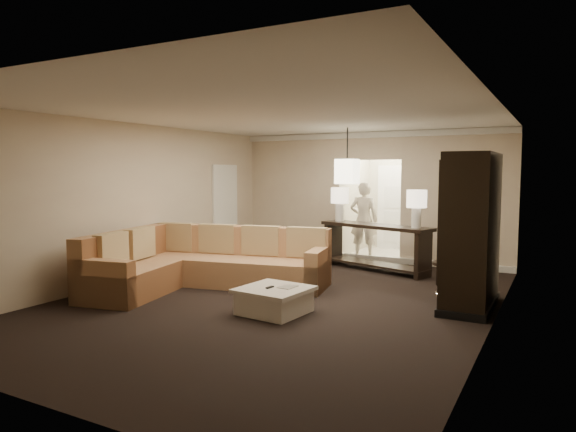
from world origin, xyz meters
The scene contains 19 objects.
ground centered at (0.00, 0.00, 0.00)m, with size 8.00×8.00×0.00m, color black.
wall_back centered at (0.00, 4.00, 1.40)m, with size 6.00×0.04×2.80m, color beige.
wall_front centered at (0.00, -4.00, 1.40)m, with size 6.00×0.04×2.80m, color beige.
wall_left centered at (-3.00, 0.00, 1.40)m, with size 0.04×8.00×2.80m, color beige.
wall_right centered at (3.00, 0.00, 1.40)m, with size 0.04×8.00×2.80m, color beige.
ceiling centered at (0.00, 0.00, 2.80)m, with size 6.00×8.00×0.02m, color silver.
crown_molding centered at (0.00, 3.95, 2.73)m, with size 6.00×0.10×0.12m, color silver.
baseboard centered at (0.00, 3.95, 0.06)m, with size 6.00×0.10×0.12m, color silver.
side_door centered at (-2.97, 2.80, 1.05)m, with size 0.05×0.90×2.10m, color white.
foyer centered at (0.00, 5.34, 1.30)m, with size 1.44×2.02×2.80m.
sectional_sofa centered at (-1.62, 0.17, 0.40)m, with size 3.49×3.15×1.00m.
coffee_table centered at (0.27, -0.63, 0.18)m, with size 0.98×0.98×0.37m.
console_table centered at (0.50, 2.96, 0.55)m, with size 2.42×1.23×0.92m.
armoire centered at (2.59, 0.96, 1.06)m, with size 0.66×1.54×2.21m.
drink_table centered at (2.25, 1.20, 0.42)m, with size 0.47×0.47×0.59m.
table_lamp_left centered at (-0.37, 3.23, 1.38)m, with size 0.37×0.37×0.70m.
table_lamp_right centered at (1.37, 2.68, 1.38)m, with size 0.37×0.37×0.70m.
pendant_light centered at (0.00, 2.70, 1.95)m, with size 0.38×0.38×1.09m.
person centered at (-0.22, 4.30, 0.95)m, with size 0.69×0.46×1.91m, color beige.
Camera 1 is at (3.73, -6.66, 1.96)m, focal length 32.00 mm.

